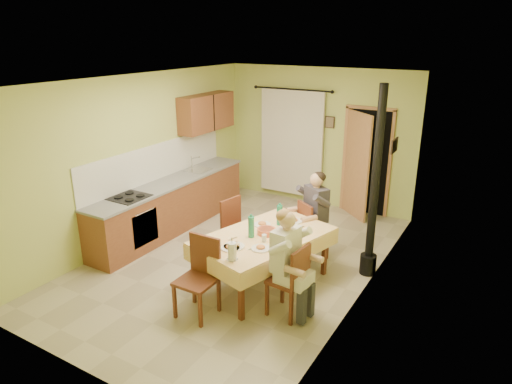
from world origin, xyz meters
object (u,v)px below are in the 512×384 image
Objects in this scene: dining_table at (264,259)px; man_right at (288,252)px; chair_far at (312,240)px; chair_near at (198,294)px; man_far at (314,206)px; stove_flue at (373,210)px; chair_right at (288,294)px; chair_left at (239,243)px.

dining_table is 1.56× the size of man_right.
chair_far is 2.28m from chair_near.
dining_table is 1.25m from man_far.
stove_flue is (0.94, -0.06, 0.74)m from chair_far.
man_far is 0.95m from stove_flue.
chair_far is 1.20m from stove_flue.
stove_flue is at bearing -126.59° from chair_near.
chair_right is at bearing -109.78° from stove_flue.
stove_flue reaches higher than chair_far.
chair_near is at bearing 125.97° from chair_right.
man_far is at bearing -106.14° from chair_near.
stove_flue is at bearing -14.13° from chair_right.
chair_near reaches higher than chair_left.
chair_left is (-1.33, 0.94, 0.00)m from chair_right.
man_right is at bearing -149.88° from chair_near.
dining_table is 1.72m from stove_flue.
chair_left is at bearing -111.66° from man_far.
stove_flue is (1.55, 2.13, 0.73)m from chair_near.
man_far reaches higher than chair_left.
chair_right is at bearing -44.46° from man_far.
chair_left is 1.32m from man_far.
chair_near is at bearing 126.39° from man_right.
man_right reaches higher than chair_far.
chair_near is 2.36m from man_far.
chair_right is (0.99, 0.58, -0.00)m from chair_near.
chair_left reaches higher than dining_table.
man_far reaches higher than chair_far.
chair_right is 1.77m from man_far.
man_far and man_right have the same top height.
man_right is at bearing -23.42° from dining_table.
stove_flue is at bearing 56.47° from dining_table.
chair_right is (0.38, -1.62, 0.00)m from chair_far.
chair_far is 0.68× the size of man_right.
chair_left reaches higher than chair_right.
dining_table is 1.14m from chair_near.
man_right is (0.37, -1.62, 0.59)m from chair_far.
chair_far is 0.68× the size of man_far.
dining_table is 2.11× the size of chair_near.
man_far is 1.67m from man_right.
chair_far is 0.95× the size of chair_left.
chair_left is (-0.69, 0.43, -0.09)m from dining_table.
chair_near is 1.03× the size of chair_left.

